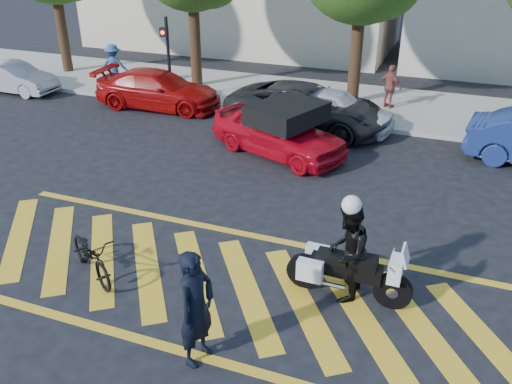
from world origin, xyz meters
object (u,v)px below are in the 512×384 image
(parked_far_left, at_px, (14,78))
(parked_left, at_px, (158,90))
(officer_bike, at_px, (196,308))
(police_motorcycle, at_px, (346,271))
(parked_mid_right, at_px, (333,109))
(officer_moto, at_px, (347,252))
(red_convertible, at_px, (279,131))
(parked_mid_left, at_px, (307,108))
(bicycle, at_px, (91,255))

(parked_far_left, height_order, parked_left, parked_left)
(officer_bike, relative_size, police_motorcycle, 0.85)
(police_motorcycle, distance_m, parked_mid_right, 9.01)
(officer_moto, bearing_deg, parked_left, -133.02)
(red_convertible, relative_size, parked_far_left, 1.18)
(red_convertible, bearing_deg, parked_far_left, 100.55)
(parked_mid_right, bearing_deg, officer_moto, -157.24)
(officer_bike, height_order, officer_moto, officer_bike)
(parked_left, xyz_separation_m, parked_mid_left, (5.79, -0.29, 0.06))
(officer_bike, xyz_separation_m, officer_moto, (1.83, 2.43, -0.03))
(red_convertible, bearing_deg, parked_left, 85.98)
(officer_bike, distance_m, parked_mid_left, 10.92)
(parked_far_left, relative_size, parked_mid_right, 0.89)
(parked_mid_left, bearing_deg, officer_moto, -155.14)
(bicycle, bearing_deg, officer_bike, -81.02)
(officer_bike, relative_size, parked_mid_left, 0.37)
(officer_moto, height_order, parked_far_left, officer_moto)
(parked_far_left, bearing_deg, parked_mid_right, -87.39)
(parked_left, xyz_separation_m, parked_mid_right, (6.59, 0.00, 0.01))
(parked_mid_right, bearing_deg, parked_left, 97.59)
(police_motorcycle, bearing_deg, parked_far_left, 152.74)
(police_motorcycle, xyz_separation_m, parked_mid_left, (-3.17, 8.40, 0.18))
(bicycle, height_order, police_motorcycle, police_motorcycle)
(parked_left, distance_m, parked_mid_right, 6.59)
(parked_far_left, height_order, parked_mid_left, parked_mid_left)
(officer_bike, height_order, parked_left, officer_bike)
(officer_moto, xyz_separation_m, red_convertible, (-3.35, 6.04, -0.24))
(bicycle, relative_size, red_convertible, 0.42)
(parked_mid_left, relative_size, parked_mid_right, 1.31)
(bicycle, distance_m, parked_mid_right, 10.13)
(officer_bike, height_order, bicycle, officer_bike)
(parked_far_left, bearing_deg, parked_mid_left, -88.65)
(bicycle, xyz_separation_m, parked_far_left, (-10.59, 9.48, 0.12))
(police_motorcycle, relative_size, officer_moto, 1.21)
(bicycle, relative_size, police_motorcycle, 0.76)
(officer_bike, relative_size, red_convertible, 0.47)
(parked_left, distance_m, parked_mid_left, 5.79)
(police_motorcycle, distance_m, parked_mid_left, 8.98)
(bicycle, xyz_separation_m, parked_mid_right, (2.44, 9.83, 0.22))
(officer_moto, distance_m, red_convertible, 6.91)
(officer_bike, distance_m, police_motorcycle, 3.09)
(bicycle, height_order, parked_mid_right, parked_mid_right)
(bicycle, height_order, red_convertible, red_convertible)
(red_convertible, height_order, parked_mid_left, parked_mid_left)
(officer_bike, xyz_separation_m, parked_mid_left, (-1.32, 10.83, -0.26))
(officer_bike, distance_m, parked_mid_right, 11.14)
(parked_far_left, relative_size, parked_mid_left, 0.68)
(police_motorcycle, xyz_separation_m, officer_moto, (-0.02, -0.00, 0.41))
(officer_moto, relative_size, parked_mid_left, 0.36)
(bicycle, distance_m, parked_far_left, 14.21)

